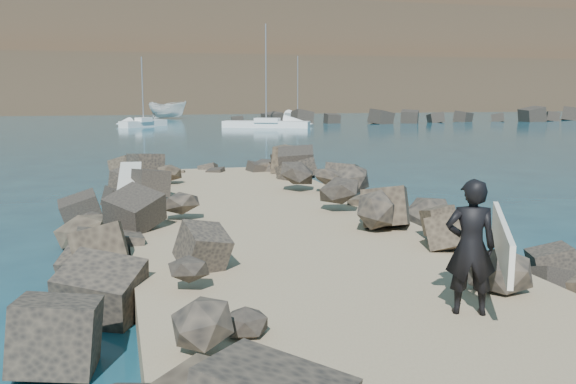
% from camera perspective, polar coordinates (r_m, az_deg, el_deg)
% --- Properties ---
extents(ground, '(800.00, 800.00, 0.00)m').
position_cam_1_polar(ground, '(13.62, -1.10, -5.62)').
color(ground, '#0F384C').
rests_on(ground, ground).
extents(jetty, '(6.00, 26.00, 0.60)m').
position_cam_1_polar(jetty, '(11.68, 1.29, -6.56)').
color(jetty, '#8C7759').
rests_on(jetty, ground).
extents(riprap_left, '(2.60, 22.00, 1.00)m').
position_cam_1_polar(riprap_left, '(11.67, -13.29, -5.79)').
color(riprap_left, '#272321').
rests_on(riprap_left, ground).
extents(riprap_right, '(2.60, 22.00, 1.00)m').
position_cam_1_polar(riprap_right, '(13.16, 12.90, -4.13)').
color(riprap_right, black).
rests_on(riprap_right, ground).
extents(breakwater_secondary, '(52.00, 4.00, 1.20)m').
position_cam_1_polar(breakwater_secondary, '(77.87, 14.37, 6.47)').
color(breakwater_secondary, black).
rests_on(breakwater_secondary, ground).
extents(headland, '(360.00, 140.00, 32.00)m').
position_cam_1_polar(headland, '(173.76, -10.98, 12.80)').
color(headland, '#2D4919').
rests_on(headland, ground).
extents(surfboard_resting, '(0.72, 2.35, 0.08)m').
position_cam_1_polar(surfboard_resting, '(17.87, -13.86, 0.97)').
color(surfboard_resting, beige).
rests_on(surfboard_resting, riprap_left).
extents(boat_imported, '(6.02, 5.86, 2.36)m').
position_cam_1_polar(boat_imported, '(87.61, -10.63, 7.20)').
color(boat_imported, silver).
rests_on(boat_imported, ground).
extents(surfer_with_board, '(1.35, 1.94, 1.74)m').
position_cam_1_polar(surfer_with_board, '(8.46, 16.30, -4.64)').
color(surfer_with_board, black).
rests_on(surfer_with_board, jetty).
extents(sailboat_f, '(2.32, 5.08, 6.21)m').
position_cam_1_polar(sailboat_f, '(117.06, 4.84, 7.28)').
color(sailboat_f, white).
rests_on(sailboat_f, ground).
extents(sailboat_c, '(8.53, 5.37, 10.16)m').
position_cam_1_polar(sailboat_c, '(63.62, -1.95, 6.05)').
color(sailboat_c, white).
rests_on(sailboat_c, ground).
extents(sailboat_b, '(4.97, 4.99, 7.10)m').
position_cam_1_polar(sailboat_b, '(66.54, -12.71, 5.96)').
color(sailboat_b, white).
rests_on(sailboat_b, ground).
extents(sailboat_d, '(1.73, 7.03, 8.44)m').
position_cam_1_polar(sailboat_d, '(87.85, 0.87, 6.81)').
color(sailboat_d, white).
rests_on(sailboat_d, ground).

